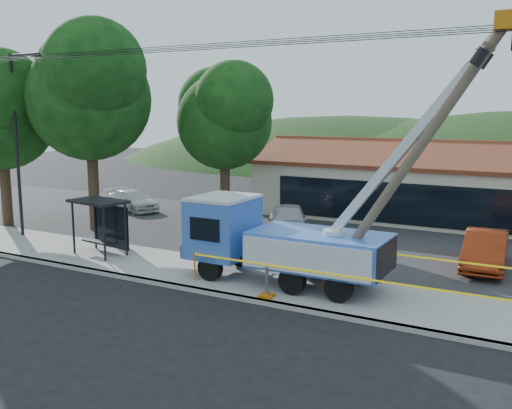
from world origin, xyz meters
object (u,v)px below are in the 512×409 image
at_px(leaning_pole, 413,156).
at_px(car_silver, 288,240).
at_px(bus_shelter, 102,214).
at_px(car_white, 133,212).
at_px(utility_truck, 280,239).
at_px(car_red, 484,270).

xyz_separation_m(leaning_pole, car_silver, (-7.64, 6.94, -4.93)).
distance_m(bus_shelter, car_white, 11.26).
bearing_deg(car_white, utility_truck, -103.11).
bearing_deg(leaning_pole, car_red, 74.37).
height_order(leaning_pole, car_white, leaning_pole).
distance_m(utility_truck, leaning_pole, 5.65).
distance_m(car_silver, car_white, 12.11).
relative_size(car_red, car_white, 1.04).
bearing_deg(bus_shelter, utility_truck, 8.33).
bearing_deg(car_white, leaning_pole, -96.89).
height_order(utility_truck, car_white, utility_truck).
distance_m(bus_shelter, car_silver, 9.07).
relative_size(leaning_pole, car_red, 1.97).
bearing_deg(car_red, utility_truck, -141.44).
height_order(leaning_pole, car_red, leaning_pole).
distance_m(utility_truck, bus_shelter, 8.61).
relative_size(leaning_pole, car_white, 2.06).
xyz_separation_m(leaning_pole, car_white, (-19.52, 9.27, -4.93)).
relative_size(utility_truck, car_white, 2.56).
distance_m(leaning_pole, car_white, 22.17).
distance_m(car_silver, car_red, 9.34).
height_order(leaning_pole, car_silver, leaning_pole).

